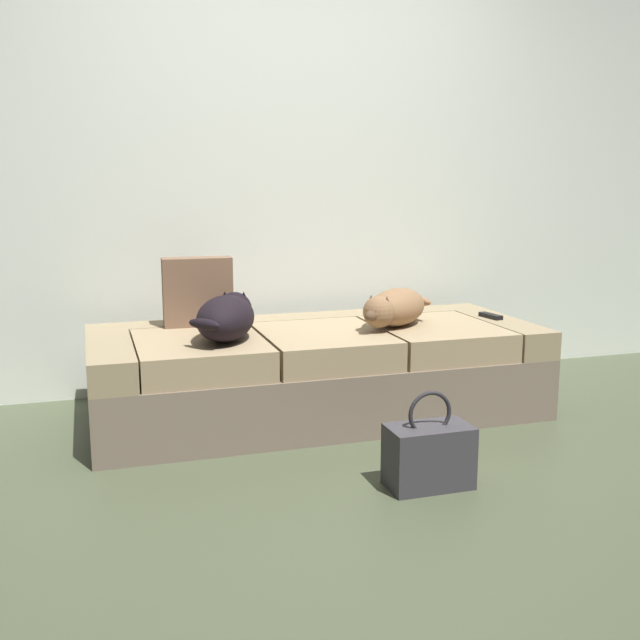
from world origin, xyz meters
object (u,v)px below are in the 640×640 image
Objects in this scene: tv_remote at (491,316)px; dog_dark at (227,317)px; throw_pillow at (198,292)px; couch at (317,372)px; handbag at (429,455)px; dog_tan at (394,308)px.

dog_dark is at bearing 175.63° from tv_remote.
dog_dark is at bearing -77.52° from throw_pillow.
handbag is (0.14, -0.99, -0.09)m from couch.
handbag is (-0.82, -0.97, -0.32)m from tv_remote.
couch is at bearing 13.41° from dog_dark.
dog_dark reaches higher than handbag.
tv_remote is (0.58, 0.06, -0.08)m from dog_tan.
couch is at bearing -24.72° from throw_pillow.
throw_pillow is at bearing 118.91° from handbag.
handbag is (0.68, -1.24, -0.48)m from throw_pillow.
tv_remote is 0.40× the size of handbag.
couch is 4.48× the size of dog_tan.
dog_dark is 1.19× the size of dog_tan.
dog_tan is 0.98m from throw_pillow.
tv_remote is at bearing 49.97° from handbag.
tv_remote is at bearing 3.96° from dog_dark.
dog_tan reaches higher than tv_remote.
handbag is (-0.24, -0.91, -0.41)m from dog_tan.
couch is 14.48× the size of tv_remote.
dog_dark reaches higher than couch.
throw_pillow is at bearing 102.48° from dog_dark.
dog_tan reaches higher than couch.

